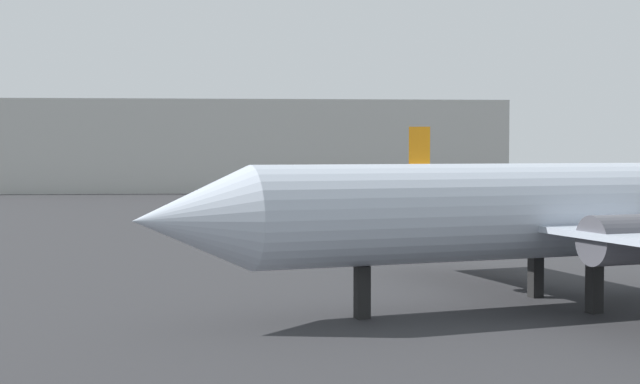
% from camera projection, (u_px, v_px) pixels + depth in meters
% --- Properties ---
extents(airplane_at_gate, '(32.51, 25.44, 10.93)m').
position_uv_depth(airplane_at_gate, '(544.00, 211.00, 36.87)').
color(airplane_at_gate, '#B2BCCC').
rests_on(airplane_at_gate, ground_plane).
extents(airplane_far_right, '(25.36, 20.27, 9.19)m').
position_uv_depth(airplane_far_right, '(492.00, 177.00, 104.32)').
color(airplane_far_right, silver).
rests_on(airplane_far_right, ground_plane).
extents(terminal_building, '(97.36, 21.50, 14.16)m').
position_uv_depth(terminal_building, '(193.00, 147.00, 145.63)').
color(terminal_building, '#B7B7B2').
rests_on(terminal_building, ground_plane).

